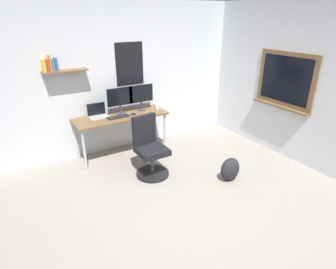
{
  "coord_description": "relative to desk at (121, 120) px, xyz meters",
  "views": [
    {
      "loc": [
        -1.73,
        -2.25,
        2.35
      ],
      "look_at": [
        0.08,
        0.73,
        0.85
      ],
      "focal_mm": 29.84,
      "sensor_mm": 36.0,
      "label": 1
    }
  ],
  "objects": [
    {
      "name": "computer_mouse",
      "position": [
        0.2,
        -0.07,
        0.09
      ],
      "size": [
        0.1,
        0.06,
        0.03
      ],
      "primitive_type": "ellipsoid",
      "color": "#262628",
      "rests_on": "desk"
    },
    {
      "name": "wall_back",
      "position": [
        0.05,
        0.37,
        0.64
      ],
      "size": [
        5.0,
        0.3,
        2.6
      ],
      "color": "silver",
      "rests_on": "ground"
    },
    {
      "name": "desk",
      "position": [
        0.0,
        0.0,
        0.0
      ],
      "size": [
        1.61,
        0.57,
        0.74
      ],
      "color": "brown",
      "rests_on": "ground"
    },
    {
      "name": "wall_right",
      "position": [
        2.51,
        -2.06,
        0.63
      ],
      "size": [
        0.22,
        5.0,
        2.6
      ],
      "color": "silver",
      "rests_on": "ground"
    },
    {
      "name": "laptop",
      "position": [
        -0.36,
        0.14,
        0.13
      ],
      "size": [
        0.31,
        0.21,
        0.23
      ],
      "color": "#ADAFB5",
      "rests_on": "desk"
    },
    {
      "name": "keyboard",
      "position": [
        -0.08,
        -0.07,
        0.08
      ],
      "size": [
        0.37,
        0.13,
        0.02
      ],
      "primitive_type": "cube",
      "color": "black",
      "rests_on": "desk"
    },
    {
      "name": "ground_plane",
      "position": [
        0.06,
        -2.08,
        -0.67
      ],
      "size": [
        5.2,
        5.2,
        0.0
      ],
      "primitive_type": "plane",
      "color": "gray",
      "rests_on": "ground"
    },
    {
      "name": "monitor_primary",
      "position": [
        0.04,
        0.09,
        0.34
      ],
      "size": [
        0.46,
        0.17,
        0.46
      ],
      "color": "#38383D",
      "rests_on": "desk"
    },
    {
      "name": "monitor_secondary",
      "position": [
        0.44,
        0.09,
        0.34
      ],
      "size": [
        0.46,
        0.17,
        0.46
      ],
      "color": "#38383D",
      "rests_on": "desk"
    },
    {
      "name": "backpack",
      "position": [
        1.05,
        -1.67,
        -0.48
      ],
      "size": [
        0.32,
        0.22,
        0.37
      ],
      "primitive_type": "ellipsoid",
      "color": "#232328",
      "rests_on": "ground"
    },
    {
      "name": "coffee_mug",
      "position": [
        0.71,
        -0.02,
        0.12
      ],
      "size": [
        0.08,
        0.08,
        0.09
      ],
      "primitive_type": "cylinder",
      "color": "silver",
      "rests_on": "desk"
    },
    {
      "name": "office_chair",
      "position": [
        0.1,
        -0.86,
        -0.26
      ],
      "size": [
        0.52,
        0.52,
        0.95
      ],
      "color": "black",
      "rests_on": "ground"
    }
  ]
}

